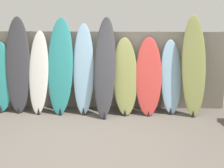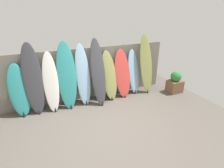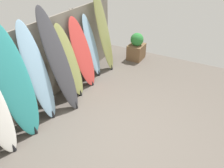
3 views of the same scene
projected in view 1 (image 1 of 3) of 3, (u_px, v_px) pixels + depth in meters
The scene contains 12 objects.
ground at pixel (85, 144), 5.55m from camera, with size 7.68×7.68×0.00m, color #5B544C.
fence_back at pixel (94, 70), 7.25m from camera, with size 6.08×0.11×1.80m.
surfboard_teal_0 at pixel (0, 78), 7.05m from camera, with size 0.56×0.40×1.59m.
surfboard_charcoal_1 at pixel (18, 66), 6.98m from camera, with size 0.56×0.48×2.14m.
surfboard_white_2 at pixel (39, 73), 6.95m from camera, with size 0.49×0.54×1.83m.
surfboard_teal_3 at pixel (60, 67), 6.89m from camera, with size 0.64×0.58×2.12m.
surfboard_skyblue_4 at pixel (84, 70), 6.90m from camera, with size 0.46×0.48×2.00m.
surfboard_charcoal_5 at pixel (105, 68), 6.75m from camera, with size 0.52×0.81×2.14m.
surfboard_olive_6 at pixel (125, 77), 6.90m from camera, with size 0.59×0.59×1.69m.
surfboard_red_7 at pixel (149, 77), 6.90m from camera, with size 0.59×0.57×1.70m.
surfboard_skyblue_8 at pixel (171, 78), 6.95m from camera, with size 0.52×0.50×1.64m.
surfboard_olive_9 at pixel (194, 67), 6.78m from camera, with size 0.57×0.59×2.18m.
Camera 1 is at (0.63, -5.06, 2.47)m, focal length 50.00 mm.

